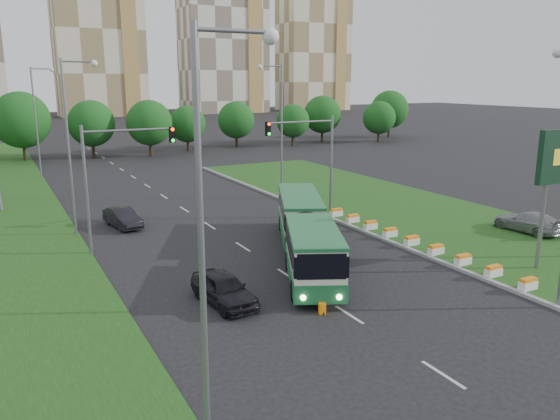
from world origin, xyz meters
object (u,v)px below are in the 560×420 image
car_left_near (224,289)px  car_median (528,222)px  traffic_mast_left (112,168)px  articulated_bus (300,232)px  traffic_mast_median (314,151)px  pedestrian (338,283)px  shopping_trolley (322,309)px  car_left_far (123,218)px

car_left_near → car_median: bearing=-2.3°
traffic_mast_left → articulated_bus: bearing=-34.9°
traffic_mast_median → car_left_near: size_ratio=1.78×
car_left_near → pedestrian: pedestrian is taller
car_median → shopping_trolley: (-20.21, -4.79, -0.60)m
traffic_mast_left → pedestrian: 16.07m
car_left_near → articulated_bus: bearing=27.0°
articulated_bus → car_left_near: (-6.80, -4.41, -0.89)m
traffic_mast_median → shopping_trolley: size_ratio=15.04×
car_left_far → car_left_near: bearing=-95.7°
car_median → shopping_trolley: 20.78m
traffic_mast_left → pedestrian: traffic_mast_left is taller
car_left_near → pedestrian: size_ratio=2.44×
car_left_far → car_median: size_ratio=0.88×
shopping_trolley → traffic_mast_median: bearing=76.5°
traffic_mast_median → shopping_trolley: 18.42m
traffic_mast_left → car_left_far: size_ratio=1.85×
car_left_far → pedestrian: pedestrian is taller
pedestrian → shopping_trolley: bearing=112.1°
traffic_mast_median → car_median: (11.37, -10.55, -4.48)m
traffic_mast_median → traffic_mast_left: 15.19m
articulated_bus → traffic_mast_left: bearing=170.5°
car_left_far → car_median: (24.95, -15.26, 0.15)m
traffic_mast_left → pedestrian: (7.85, -13.30, -4.43)m
car_left_near → shopping_trolley: (3.57, -3.27, -0.50)m
traffic_mast_median → car_median: size_ratio=1.62×
traffic_mast_left → car_median: bearing=-19.8°
car_median → pedestrian: size_ratio=2.69×
traffic_mast_left → car_left_near: (2.75, -11.07, -4.58)m
articulated_bus → car_left_far: (-7.97, 12.37, -0.94)m
traffic_mast_left → traffic_mast_median: bearing=3.8°
pedestrian → shopping_trolley: size_ratio=3.46×
traffic_mast_left → shopping_trolley: (6.32, -14.34, -5.09)m
car_left_near → pedestrian: bearing=-29.5°
traffic_mast_median → traffic_mast_left: size_ratio=1.00×
pedestrian → shopping_trolley: 1.97m
shopping_trolley → car_median: bearing=29.7°
car_left_far → shopping_trolley: (4.74, -20.05, -0.45)m
car_median → car_left_near: bearing=-0.4°
pedestrian → traffic_mast_left: bearing=18.5°
articulated_bus → shopping_trolley: (-3.23, -7.68, -1.39)m
car_left_far → pedestrian: bearing=-81.5°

